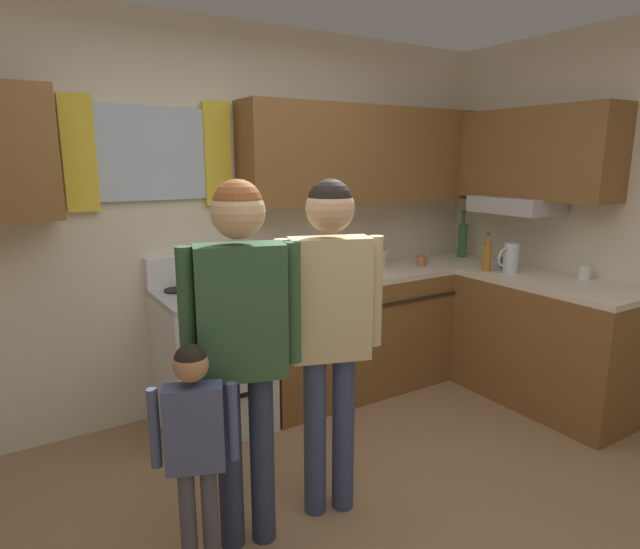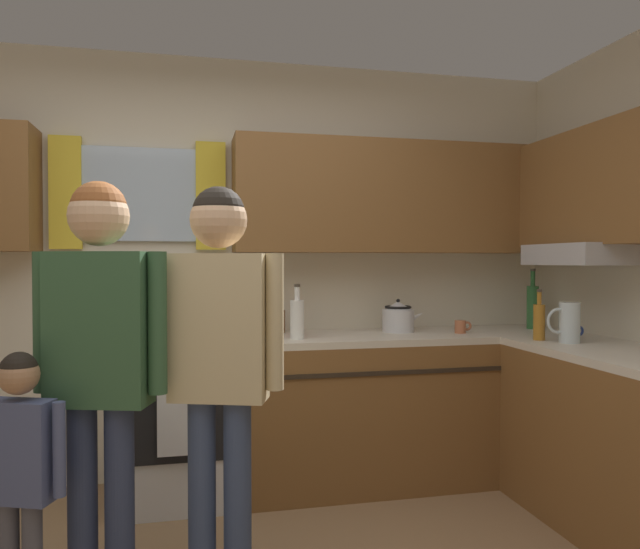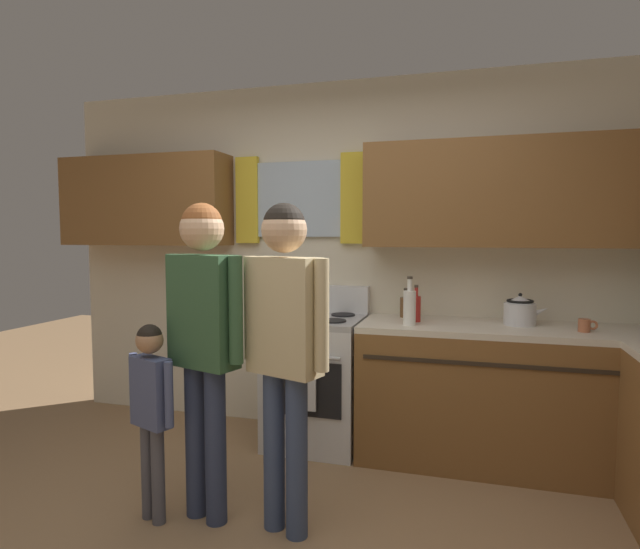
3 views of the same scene
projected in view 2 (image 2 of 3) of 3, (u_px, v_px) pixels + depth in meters
back_wall_unit at (210, 239)px, 3.66m from camera, size 4.60×0.42×2.60m
kitchen_counter_run at (477, 417)px, 3.40m from camera, size 2.11×1.84×0.90m
stove_oven at (178, 415)px, 3.37m from camera, size 0.64×0.67×1.10m
bottle_squat_brown at (278, 320)px, 3.67m from camera, size 0.08×0.08×0.21m
bottle_sauce_red at (297, 320)px, 3.52m from camera, size 0.06×0.06×0.25m
bottle_milk_white at (297, 318)px, 3.37m from camera, size 0.08×0.08×0.31m
bottle_wine_green at (533, 306)px, 3.88m from camera, size 0.08×0.08×0.39m
bottle_oil_amber at (539, 321)px, 3.33m from camera, size 0.06×0.06×0.29m
cup_terracotta at (461, 327)px, 3.65m from camera, size 0.11×0.07×0.08m
mug_cobalt_blue at (572, 332)px, 3.36m from camera, size 0.11×0.07×0.08m
stovetop_kettle at (398, 317)px, 3.72m from camera, size 0.27×0.20×0.21m
water_pitcher at (568, 322)px, 3.21m from camera, size 0.19×0.11×0.22m
adult_holding_child at (100, 345)px, 2.21m from camera, size 0.49×0.26×1.64m
adult_in_plaid at (219, 342)px, 2.30m from camera, size 0.48×0.27×1.63m
small_child at (20, 461)px, 2.07m from camera, size 0.32×0.17×1.03m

